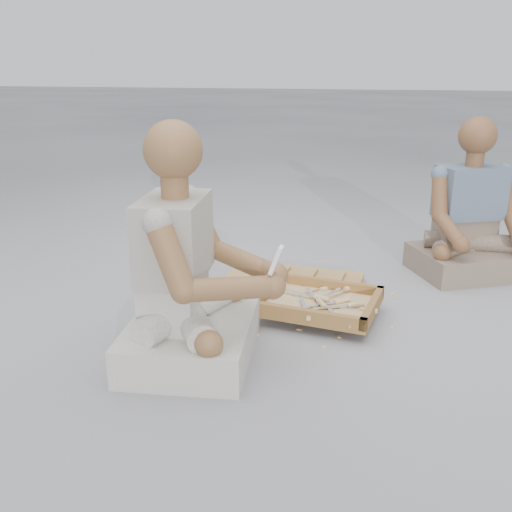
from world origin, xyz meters
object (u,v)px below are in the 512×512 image
(tool_tray, at_px, (319,303))
(craftsman, at_px, (188,282))
(companion, at_px, (470,224))
(carved_panel, at_px, (292,284))

(tool_tray, distance_m, craftsman, 0.66)
(tool_tray, relative_size, companion, 0.65)
(carved_panel, distance_m, craftsman, 0.85)
(tool_tray, xyz_separation_m, companion, (0.64, 0.77, 0.20))
(craftsman, bearing_deg, carved_panel, 156.12)
(carved_panel, distance_m, tool_tray, 0.36)
(tool_tray, height_order, craftsman, craftsman)
(carved_panel, bearing_deg, companion, 29.85)
(carved_panel, bearing_deg, craftsman, -104.82)
(tool_tray, xyz_separation_m, craftsman, (-0.39, -0.48, 0.23))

